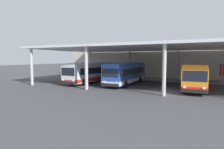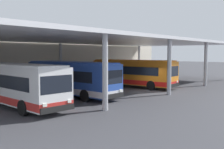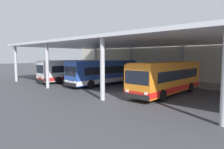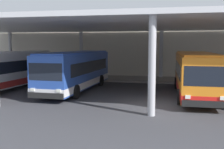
% 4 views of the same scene
% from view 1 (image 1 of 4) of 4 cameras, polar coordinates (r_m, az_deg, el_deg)
% --- Properties ---
extents(ground_plane, '(200.00, 200.00, 0.00)m').
position_cam_1_polar(ground_plane, '(21.83, 16.86, -5.25)').
color(ground_plane, '#3D3D42').
extents(platform_kerb, '(42.00, 4.50, 0.18)m').
position_cam_1_polar(platform_kerb, '(33.39, 19.70, -1.71)').
color(platform_kerb, gray).
rests_on(platform_kerb, ground).
extents(station_building_facade, '(48.00, 1.60, 6.81)m').
position_cam_1_polar(station_building_facade, '(36.42, 20.32, 4.03)').
color(station_building_facade, beige).
rests_on(station_building_facade, ground).
extents(canopy_shelter, '(40.00, 17.00, 5.55)m').
position_cam_1_polar(canopy_shelter, '(27.01, 18.80, 7.87)').
color(canopy_shelter, silver).
rests_on(canopy_shelter, ground).
extents(bus_nearest_bay, '(3.24, 10.68, 3.17)m').
position_cam_1_polar(bus_nearest_bay, '(29.25, -6.76, 0.73)').
color(bus_nearest_bay, white).
rests_on(bus_nearest_bay, ground).
extents(bus_second_bay, '(2.99, 10.62, 3.17)m').
position_cam_1_polar(bus_second_bay, '(27.18, 4.46, 0.43)').
color(bus_second_bay, '#284CA8').
rests_on(bus_second_bay, ground).
extents(bus_middle_bay, '(2.79, 10.55, 3.17)m').
position_cam_1_polar(bus_middle_bay, '(25.08, 24.42, -0.37)').
color(bus_middle_bay, orange).
rests_on(bus_middle_bay, ground).
extents(banner_sign, '(0.70, 0.12, 3.20)m').
position_cam_1_polar(banner_sign, '(32.49, 31.19, 1.04)').
color(banner_sign, '#B2B2B7').
rests_on(banner_sign, platform_kerb).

